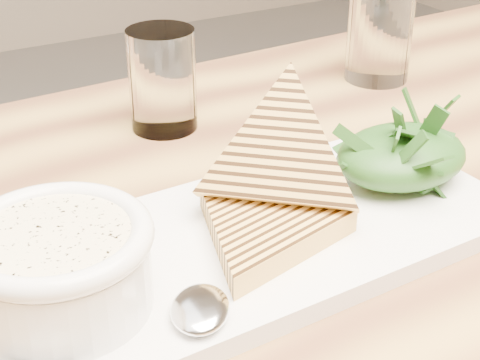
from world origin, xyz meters
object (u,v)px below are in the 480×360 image
platter (253,241)px  glass_near (162,80)px  glass_far (380,32)px  table_top (353,279)px  soup_bowl (60,276)px

platter → glass_near: size_ratio=4.02×
platter → glass_far: (0.30, 0.24, 0.05)m
glass_far → table_top: bearing=-130.8°
glass_far → glass_near: bearing=-179.2°
soup_bowl → glass_near: 0.31m
soup_bowl → platter: bearing=5.7°
table_top → glass_far: bearing=49.2°
soup_bowl → glass_far: (0.45, 0.25, 0.02)m
platter → soup_bowl: bearing=-174.3°
table_top → glass_far: size_ratio=11.43×
platter → glass_far: glass_far is taller
glass_near → glass_far: bearing=0.8°
table_top → glass_far: glass_far is taller
table_top → soup_bowl: 0.22m
platter → table_top: bearing=-36.8°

